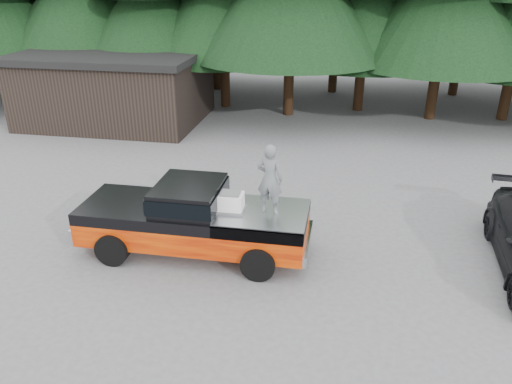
% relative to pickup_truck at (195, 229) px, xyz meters
% --- Properties ---
extents(ground, '(120.00, 120.00, 0.00)m').
position_rel_pickup_truck_xyz_m(ground, '(1.75, -0.67, -0.67)').
color(ground, '#505053').
rests_on(ground, ground).
extents(pickup_truck, '(6.00, 2.04, 1.33)m').
position_rel_pickup_truck_xyz_m(pickup_truck, '(0.00, 0.00, 0.00)').
color(pickup_truck, '#DC4E04').
rests_on(pickup_truck, ground).
extents(truck_cab, '(1.66, 1.90, 0.59)m').
position_rel_pickup_truck_xyz_m(truck_cab, '(-0.10, 0.00, 0.96)').
color(truck_cab, black).
rests_on(truck_cab, pickup_truck).
extents(air_compressor, '(0.63, 0.53, 0.43)m').
position_rel_pickup_truck_xyz_m(air_compressor, '(1.00, -0.10, 0.88)').
color(air_compressor, white).
rests_on(air_compressor, pickup_truck).
extents(man_on_bed, '(0.71, 0.53, 1.77)m').
position_rel_pickup_truck_xyz_m(man_on_bed, '(1.96, -0.01, 1.55)').
color(man_on_bed, '#575C5E').
rests_on(man_on_bed, pickup_truck).
extents(utility_building, '(8.40, 6.40, 3.30)m').
position_rel_pickup_truck_xyz_m(utility_building, '(-7.25, 11.33, 1.00)').
color(utility_building, black).
rests_on(utility_building, ground).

